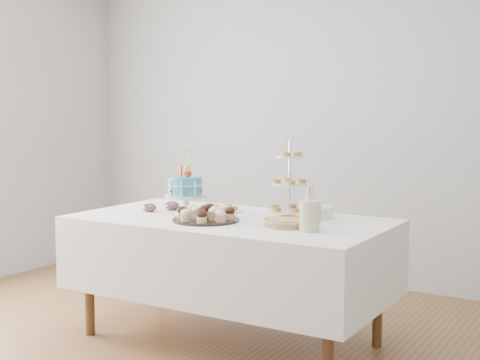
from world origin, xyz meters
The scene contains 12 objects.
floor centered at (0.00, 0.00, 0.00)m, with size 5.00×5.00×0.00m, color brown.
walls centered at (0.00, 0.00, 1.35)m, with size 5.04×4.04×2.70m.
table centered at (0.00, 0.30, 0.54)m, with size 1.92×1.02×0.77m.
birthday_cake centered at (-0.33, 0.30, 0.88)m, with size 0.26×0.26×0.41m.
cupcake_tray centered at (-0.07, 0.14, 0.81)m, with size 0.40×0.40×0.09m.
pie centered at (0.43, 0.23, 0.80)m, with size 0.28×0.28×0.04m.
tiered_stand centered at (0.35, 0.42, 0.99)m, with size 0.27×0.27×0.52m.
plate_stack centered at (0.46, 0.58, 0.81)m, with size 0.18×0.18×0.07m.
pastry_plate centered at (-0.17, 0.49, 0.79)m, with size 0.26×0.26×0.04m.
jam_bowl_a centered at (-0.59, 0.25, 0.80)m, with size 0.09×0.09×0.06m.
jam_bowl_b centered at (-0.50, 0.39, 0.80)m, with size 0.10×0.10×0.06m.
utensil_pitcher centered at (0.60, 0.15, 0.86)m, with size 0.12×0.11×0.25m.
Camera 1 is at (2.13, -3.12, 1.43)m, focal length 50.00 mm.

